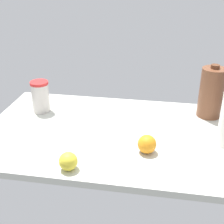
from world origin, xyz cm
name	(u,v)px	position (x,y,z in cm)	size (l,w,h in cm)	color
countertop	(112,134)	(0.00, 0.00, 1.50)	(120.00, 76.00, 3.00)	beige
tumbler_cup	(41,97)	(40.19, -15.07, 11.28)	(9.23, 9.23, 16.48)	beige
chocolate_milk_jug	(211,93)	(-45.79, -24.65, 15.71)	(11.92, 11.92, 26.99)	brown
orange_beside_bowl	(147,144)	(-17.16, 14.85, 6.90)	(7.81, 7.81, 7.81)	orange
lemon_by_jug	(68,161)	(11.30, 31.64, 6.60)	(7.20, 7.20, 7.20)	yellow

